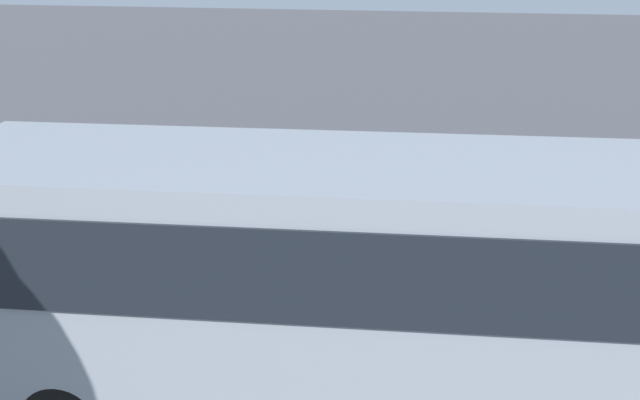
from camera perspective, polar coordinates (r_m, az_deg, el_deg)
The scene contains 11 objects.
ground_plane at distance 14.03m, azimuth 2.84°, elevation -4.55°, with size 80.00×80.00×0.00m, color #4C4C51.
tour_bus at distance 9.22m, azimuth 4.70°, elevation -6.80°, with size 10.13×2.89×3.25m.
spectator_far_left at distance 11.81m, azimuth 9.05°, elevation -3.99°, with size 0.58×0.35×1.77m.
spectator_left at distance 11.77m, azimuth 3.56°, elevation -4.28°, with size 0.58×0.36×1.65m.
spectator_centre at distance 12.00m, azimuth -1.20°, elevation -3.42°, with size 0.57×0.39×1.75m.
parked_motorcycle_silver at distance 11.37m, azimuth 4.59°, elevation -7.98°, with size 2.05×0.61×0.99m.
stunt_motorcycle at distance 16.82m, azimuth -8.70°, elevation 3.03°, with size 2.00×0.79×1.68m.
bay_line_a at distance 15.33m, azimuth 14.56°, elevation -3.01°, with size 0.20×4.25×0.01m.
bay_line_b at distance 15.25m, azimuth 4.91°, elevation -2.54°, with size 0.19×4.07×0.01m.
bay_line_c at distance 15.60m, azimuth -4.57°, elevation -2.01°, with size 0.20×4.44×0.01m.
bay_line_d at distance 16.35m, azimuth -13.40°, elevation -1.47°, with size 0.20×4.48×0.01m.
Camera 1 is at (-1.21, 12.74, 5.74)m, focal length 44.59 mm.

